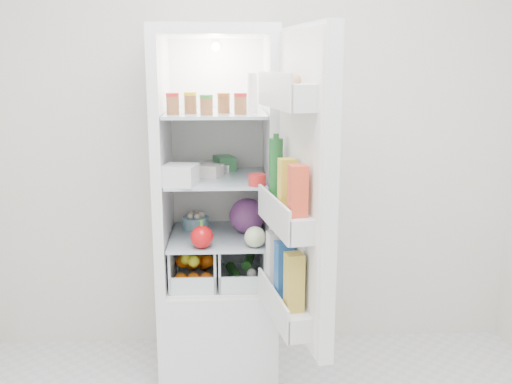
{
  "coord_description": "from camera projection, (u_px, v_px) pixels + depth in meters",
  "views": [
    {
      "loc": [
        -0.14,
        -1.68,
        1.62
      ],
      "look_at": [
        -0.01,
        0.95,
        1.03
      ],
      "focal_mm": 40.0,
      "sensor_mm": 36.0,
      "label": 1
    }
  ],
  "objects": [
    {
      "name": "room_walls",
      "position": [
        275.0,
        75.0,
        1.65
      ],
      "size": [
        3.02,
        3.02,
        2.61
      ],
      "color": "silver",
      "rests_on": "ground"
    },
    {
      "name": "refrigerator",
      "position": [
        218.0,
        246.0,
        3.06
      ],
      "size": [
        0.6,
        0.6,
        1.8
      ],
      "color": "white",
      "rests_on": "ground"
    },
    {
      "name": "shelf_low",
      "position": [
        218.0,
        236.0,
        2.98
      ],
      "size": [
        0.49,
        0.53,
        0.01
      ],
      "primitive_type": "cube",
      "color": "#A9B9C6",
      "rests_on": "refrigerator"
    },
    {
      "name": "shelf_mid",
      "position": [
        217.0,
        178.0,
        2.91
      ],
      "size": [
        0.49,
        0.53,
        0.02
      ],
      "primitive_type": "cube",
      "color": "#A9B9C6",
      "rests_on": "refrigerator"
    },
    {
      "name": "shelf_top",
      "position": [
        216.0,
        113.0,
        2.84
      ],
      "size": [
        0.49,
        0.53,
        0.02
      ],
      "primitive_type": "cube",
      "color": "#A9B9C6",
      "rests_on": "refrigerator"
    },
    {
      "name": "crisper_left",
      "position": [
        195.0,
        260.0,
        3.0
      ],
      "size": [
        0.23,
        0.46,
        0.22
      ],
      "primitive_type": null,
      "color": "silver",
      "rests_on": "refrigerator"
    },
    {
      "name": "crisper_right",
      "position": [
        241.0,
        260.0,
        3.01
      ],
      "size": [
        0.23,
        0.46,
        0.22
      ],
      "primitive_type": null,
      "color": "silver",
      "rests_on": "refrigerator"
    },
    {
      "name": "condiment_jars",
      "position": [
        207.0,
        105.0,
        2.71
      ],
      "size": [
        0.38,
        0.16,
        0.08
      ],
      "color": "#B21919",
      "rests_on": "shelf_top"
    },
    {
      "name": "squeeze_bottle",
      "position": [
        252.0,
        93.0,
        2.79
      ],
      "size": [
        0.06,
        0.06,
        0.19
      ],
      "primitive_type": "cylinder",
      "rotation": [
        0.0,
        0.0,
        0.17
      ],
      "color": "white",
      "rests_on": "shelf_top"
    },
    {
      "name": "tub_white",
      "position": [
        180.0,
        175.0,
        2.7
      ],
      "size": [
        0.18,
        0.18,
        0.1
      ],
      "primitive_type": "cube",
      "rotation": [
        0.0,
        0.0,
        -0.22
      ],
      "color": "silver",
      "rests_on": "shelf_mid"
    },
    {
      "name": "tub_cream",
      "position": [
        211.0,
        171.0,
        2.91
      ],
      "size": [
        0.14,
        0.14,
        0.06
      ],
      "primitive_type": "cube",
      "rotation": [
        0.0,
        0.0,
        -0.4
      ],
      "color": "white",
      "rests_on": "shelf_mid"
    },
    {
      "name": "tin_red",
      "position": [
        257.0,
        180.0,
        2.7
      ],
      "size": [
        0.1,
        0.1,
        0.06
      ],
      "primitive_type": "cylinder",
      "rotation": [
        0.0,
        0.0,
        0.33
      ],
      "color": "red",
      "rests_on": "shelf_mid"
    },
    {
      "name": "foil_tray",
      "position": [
        216.0,
        167.0,
        3.08
      ],
      "size": [
        0.17,
        0.13,
        0.04
      ],
      "primitive_type": "cube",
      "rotation": [
        0.0,
        0.0,
        -0.1
      ],
      "color": "silver",
      "rests_on": "shelf_mid"
    },
    {
      "name": "tub_green",
      "position": [
        225.0,
        163.0,
        3.09
      ],
      "size": [
        0.13,
        0.15,
        0.08
      ],
      "primitive_type": "cube",
      "rotation": [
        0.0,
        0.0,
        0.31
      ],
      "color": "#429255",
      "rests_on": "shelf_mid"
    },
    {
      "name": "red_cabbage",
      "position": [
        247.0,
        216.0,
        3.0
      ],
      "size": [
        0.19,
        0.19,
        0.19
      ],
      "primitive_type": "sphere",
      "color": "#4D1C53",
      "rests_on": "shelf_low"
    },
    {
      "name": "bell_pepper",
      "position": [
        202.0,
        237.0,
        2.76
      ],
      "size": [
        0.11,
        0.11,
        0.11
      ],
      "primitive_type": "sphere",
      "color": "red",
      "rests_on": "shelf_low"
    },
    {
      "name": "mushroom_bowl",
      "position": [
        196.0,
        223.0,
        3.08
      ],
      "size": [
        0.16,
        0.16,
        0.07
      ],
      "primitive_type": "cylinder",
      "rotation": [
        0.0,
        0.0,
        0.12
      ],
      "color": "#7BA8B8",
      "rests_on": "shelf_low"
    },
    {
      "name": "salad_bag",
      "position": [
        255.0,
        237.0,
        2.77
      ],
      "size": [
        0.1,
        0.1,
        0.1
      ],
      "primitive_type": "sphere",
      "color": "beige",
      "rests_on": "shelf_low"
    },
    {
      "name": "citrus_pile",
      "position": [
        195.0,
        266.0,
        2.99
      ],
      "size": [
        0.2,
        0.31,
        0.16
      ],
      "color": "#FF620D",
      "rests_on": "refrigerator"
    },
    {
      "name": "veg_pile",
      "position": [
        242.0,
        268.0,
        3.02
      ],
      "size": [
        0.16,
        0.3,
        0.1
      ],
      "color": "#214E1A",
      "rests_on": "refrigerator"
    },
    {
      "name": "fridge_door",
      "position": [
        299.0,
        194.0,
        2.36
      ],
      "size": [
        0.26,
        0.6,
        1.3
      ],
      "rotation": [
        0.0,
        0.0,
        1.74
      ],
      "color": "white",
      "rests_on": "refrigerator"
    }
  ]
}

